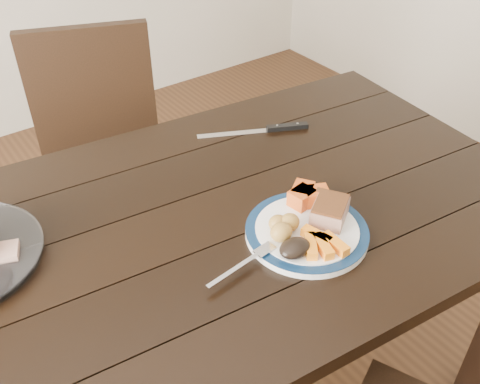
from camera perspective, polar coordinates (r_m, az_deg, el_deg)
dining_table at (r=1.29m, az=-3.42°, el=-5.89°), size 1.69×1.06×0.75m
chair_far at (r=1.91m, az=-14.48°, el=4.05°), size 0.55×0.55×0.93m
dinner_plate at (r=1.18m, az=7.12°, el=-4.27°), size 0.27×0.27×0.02m
plate_rim at (r=1.18m, az=7.15°, el=-3.97°), size 0.27×0.27×0.02m
pork_slice at (r=1.19m, az=9.54°, el=-2.09°), size 0.11×0.11×0.04m
roasted_potatoes at (r=1.14m, az=4.63°, el=-3.68°), size 0.08×0.07×0.04m
carrot_batons at (r=1.13m, az=8.66°, el=-5.40°), size 0.09×0.11×0.02m
pumpkin_wedges at (r=1.23m, az=7.15°, el=-0.37°), size 0.10×0.09×0.04m
dark_mushroom at (r=1.10m, az=5.87°, el=-5.97°), size 0.07×0.05×0.03m
fork at (r=1.09m, az=0.68°, el=-7.51°), size 0.18×0.04×0.00m
cut_slice at (r=1.21m, az=-24.15°, el=-5.98°), size 0.09×0.08×0.02m
carving_knife at (r=1.54m, az=3.63°, el=6.77°), size 0.30×0.16×0.01m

